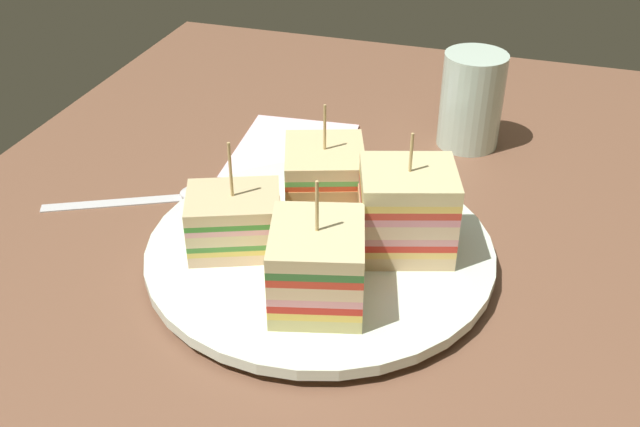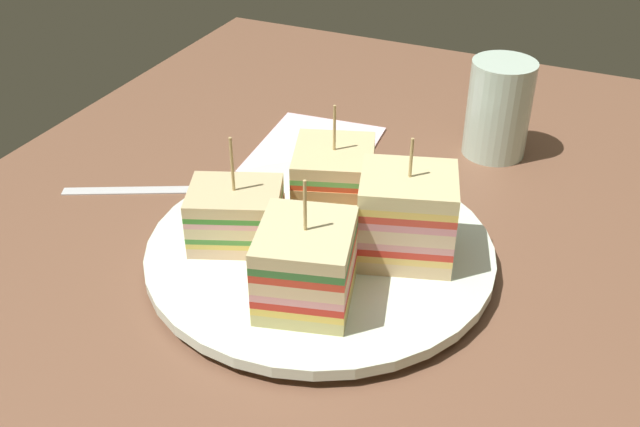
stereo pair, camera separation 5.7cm
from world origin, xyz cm
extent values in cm
cube|color=brown|center=(0.00, 0.00, -0.90)|extent=(100.13, 72.66, 1.80)
cylinder|color=white|center=(0.00, 0.00, 0.38)|extent=(17.20, 17.20, 0.76)
cylinder|color=white|center=(0.00, 0.00, 1.23)|extent=(27.75, 27.75, 0.93)
cube|color=beige|center=(-2.08, 6.35, 2.17)|extent=(7.81, 8.71, 0.95)
cube|color=#B2844C|center=(-0.78, 3.09, 2.17)|extent=(5.16, 2.28, 0.95)
cube|color=#E0C355|center=(-2.08, 6.35, 2.88)|extent=(7.81, 8.71, 0.46)
cube|color=#458B36|center=(-2.08, 6.35, 3.34)|extent=(7.81, 8.71, 0.46)
cube|color=beige|center=(-2.08, 6.35, 4.05)|extent=(7.81, 8.71, 0.95)
cube|color=#B2844C|center=(-0.78, 3.09, 4.05)|extent=(5.16, 2.28, 0.95)
cube|color=#E0A4A1|center=(-2.08, 6.35, 4.76)|extent=(7.81, 8.71, 0.46)
cube|color=#3A882E|center=(-2.08, 6.35, 5.22)|extent=(7.81, 8.71, 0.46)
cube|color=#D2BC88|center=(-2.08, 6.35, 5.92)|extent=(7.81, 8.71, 0.95)
cylinder|color=tan|center=(-2.08, 6.35, 8.67)|extent=(0.24, 0.24, 4.54)
cube|color=#D3C67A|center=(-6.43, -1.81, 2.21)|extent=(8.57, 8.06, 1.02)
cube|color=#B2844C|center=(-3.04, -0.92, 2.21)|extent=(1.88, 6.19, 1.02)
cube|color=#F3CD53|center=(-6.43, -1.81, 3.02)|extent=(8.57, 8.06, 0.60)
cube|color=red|center=(-6.43, -1.81, 3.61)|extent=(8.57, 8.06, 0.60)
cube|color=pink|center=(-6.43, -1.81, 4.21)|extent=(8.57, 8.06, 0.60)
cube|color=beige|center=(-6.43, -1.81, 5.02)|extent=(8.57, 8.06, 1.02)
cube|color=#9E7242|center=(-3.04, -0.92, 5.02)|extent=(1.88, 6.19, 1.02)
cube|color=red|center=(-6.43, -1.81, 5.83)|extent=(8.57, 8.06, 0.60)
cube|color=#387B39|center=(-6.43, -1.81, 6.42)|extent=(8.57, 8.06, 0.60)
cube|color=beige|center=(-6.43, -1.81, 7.23)|extent=(8.57, 8.06, 1.02)
cylinder|color=tan|center=(-6.43, -1.81, 9.68)|extent=(0.24, 0.24, 3.87)
cube|color=beige|center=(1.69, -6.47, 2.27)|extent=(8.09, 8.69, 1.14)
cube|color=#B2844C|center=(0.66, -3.11, 2.27)|extent=(5.93, 2.08, 1.14)
cube|color=#F2C565|center=(1.69, -6.47, 3.13)|extent=(8.09, 8.69, 0.59)
cube|color=red|center=(1.69, -6.47, 3.73)|extent=(8.09, 8.69, 0.59)
cube|color=#D8908F|center=(1.69, -6.47, 4.32)|extent=(8.09, 8.69, 0.59)
cube|color=beige|center=(1.69, -6.47, 5.19)|extent=(8.09, 8.69, 1.14)
cube|color=#B2844C|center=(0.66, -3.11, 5.19)|extent=(5.93, 2.08, 1.14)
cube|color=pink|center=(1.69, -6.47, 6.06)|extent=(8.09, 8.69, 0.59)
cube|color=#D2412F|center=(1.69, -6.47, 6.65)|extent=(8.09, 8.69, 0.59)
cube|color=#F0CF5F|center=(1.69, -6.47, 7.24)|extent=(8.09, 8.69, 0.59)
cube|color=beige|center=(1.69, -6.47, 8.11)|extent=(8.09, 8.69, 1.14)
cylinder|color=tan|center=(1.69, -6.47, 10.25)|extent=(0.24, 0.24, 3.14)
cube|color=beige|center=(6.48, 1.63, 2.23)|extent=(8.91, 8.58, 1.06)
cube|color=#B2844C|center=(3.16, 0.50, 2.23)|extent=(2.35, 6.25, 1.06)
cube|color=#63A351|center=(6.48, 1.63, 2.99)|extent=(8.91, 8.58, 0.47)
cube|color=pink|center=(6.48, 1.63, 3.46)|extent=(8.91, 8.58, 0.47)
cube|color=#DBC67D|center=(6.48, 1.63, 4.23)|extent=(8.91, 8.58, 1.06)
cube|color=#B2844C|center=(3.16, 0.50, 4.23)|extent=(2.35, 6.25, 1.06)
cube|color=#CF421F|center=(6.48, 1.63, 4.99)|extent=(8.91, 8.58, 0.47)
cube|color=#5DAE4B|center=(6.48, 1.63, 5.46)|extent=(8.91, 8.58, 0.47)
cube|color=beige|center=(6.48, 1.63, 6.23)|extent=(8.91, 8.58, 1.06)
cylinder|color=tan|center=(6.48, 1.63, 8.78)|extent=(0.24, 0.24, 4.04)
cube|color=silver|center=(2.70, 20.57, 0.12)|extent=(6.64, 11.99, 0.25)
ellipsoid|color=silver|center=(6.11, 13.53, 0.50)|extent=(3.95, 4.42, 1.00)
cube|color=silver|center=(16.97, 8.27, 0.25)|extent=(14.84, 12.51, 0.50)
cylinder|color=silver|center=(24.11, -8.43, 4.86)|extent=(6.28, 6.28, 9.73)
cylinder|color=brown|center=(24.11, -8.43, 2.57)|extent=(5.78, 5.78, 5.15)
camera|label=1|loc=(-45.56, -14.31, 36.17)|focal=41.42mm
camera|label=2|loc=(-43.53, -19.65, 36.17)|focal=41.42mm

